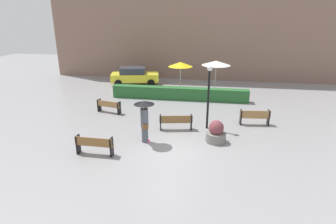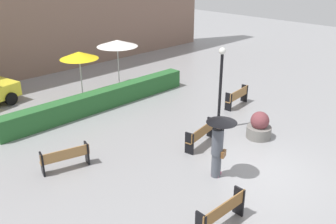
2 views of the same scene
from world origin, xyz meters
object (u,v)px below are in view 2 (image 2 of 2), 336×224
Objects in this scene: bench_mid_center at (202,134)px; patio_umbrella_yellow at (79,55)px; bench_far_left at (65,157)px; bench_far_right at (237,96)px; planter_pot at (259,127)px; lamp_post at (221,80)px; bench_near_left at (222,212)px; pedestrian_with_umbrella at (219,139)px; patio_umbrella_white at (117,43)px.

bench_mid_center is 7.61m from patio_umbrella_yellow.
patio_umbrella_yellow is at bearing 52.55° from bench_far_left.
bench_far_left is at bearing 175.71° from bench_far_right.
patio_umbrella_yellow is (-2.81, 8.53, 1.89)m from planter_pot.
lamp_post is at bearing 16.62° from bench_mid_center.
bench_far_right reaches higher than bench_mid_center.
patio_umbrella_yellow reaches higher than planter_pot.
bench_near_left is 9.03m from bench_far_right.
patio_umbrella_yellow is at bearing 108.23° from planter_pot.
planter_pot is at bearing -71.77° from patio_umbrella_yellow.
bench_near_left is 6.52m from lamp_post.
bench_near_left reaches higher than bench_far_left.
pedestrian_with_umbrella is at bearing -94.06° from patio_umbrella_yellow.
lamp_post is (1.68, 0.50, 1.67)m from bench_mid_center.
bench_near_left is 5.77m from bench_far_left.
bench_near_left is at bearing -139.02° from pedestrian_with_umbrella.
bench_far_left is 6.75m from lamp_post.
bench_mid_center is at bearing 54.18° from pedestrian_with_umbrella.
lamp_post is at bearing -71.22° from patio_umbrella_yellow.
planter_pot is (-2.19, -2.63, -0.04)m from bench_far_right.
pedestrian_with_umbrella reaches higher than planter_pot.
patio_umbrella_yellow reaches higher than bench_far_left.
lamp_post is (2.98, 2.30, 0.78)m from pedestrian_with_umbrella.
lamp_post is 1.37× the size of patio_umbrella_yellow.
pedestrian_with_umbrella reaches higher than bench_near_left.
planter_pot is at bearing 10.10° from pedestrian_with_umbrella.
bench_far_right is 0.67× the size of patio_umbrella_yellow.
bench_near_left is 0.65× the size of patio_umbrella_white.
patio_umbrella_yellow is 0.97× the size of patio_umbrella_white.
bench_far_right is at bearing 29.90° from pedestrian_with_umbrella.
lamp_post is at bearing 105.98° from planter_pot.
bench_far_left is at bearing 154.11° from planter_pot.
patio_umbrella_yellow is 2.77m from patio_umbrella_white.
bench_mid_center is 0.69× the size of patio_umbrella_white.
bench_mid_center is 1.63× the size of planter_pot.
bench_far_left is at bearing 165.63° from lamp_post.
bench_far_right is (9.00, -0.67, 0.04)m from bench_far_left.
patio_umbrella_yellow is at bearing 108.78° from lamp_post.
lamp_post is (6.33, -1.62, 1.70)m from bench_far_left.
pedestrian_with_umbrella is at bearing -125.82° from bench_mid_center.
pedestrian_with_umbrella is at bearing -109.18° from patio_umbrella_white.
bench_near_left is 4.74m from bench_mid_center.
bench_mid_center is at bearing -104.70° from patio_umbrella_white.
pedestrian_with_umbrella is at bearing -49.47° from bench_far_left.
lamp_post is at bearing -93.02° from patio_umbrella_white.
pedestrian_with_umbrella is 1.92× the size of planter_pot.
patio_umbrella_white reaches higher than bench_mid_center.
bench_near_left is 1.54× the size of planter_pot.
bench_far_right is at bearing 19.51° from lamp_post.
bench_far_left is 0.98× the size of bench_far_right.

